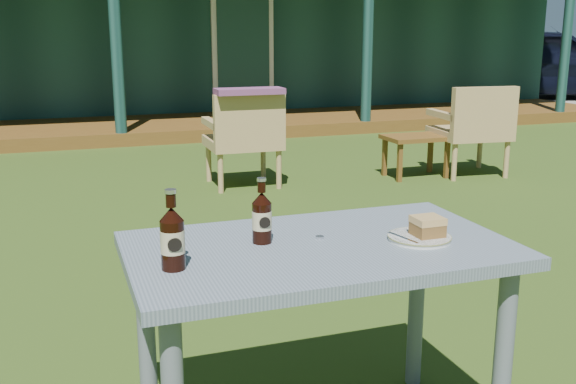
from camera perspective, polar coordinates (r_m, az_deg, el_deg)
name	(u,v)px	position (r m, az deg, el deg)	size (l,w,h in m)	color
ground	(211,283)	(3.81, -6.51, -7.65)	(80.00, 80.00, 0.00)	#334916
pavilion	(90,16)	(12.89, -16.39, 14.12)	(15.80, 8.30, 3.45)	#153833
car_near	(545,63)	(14.76, 20.91, 10.20)	(1.70, 4.23, 1.44)	black
cafe_table	(319,274)	(2.16, 2.64, -6.97)	(1.20, 0.70, 0.72)	slate
plate	(419,237)	(2.20, 11.07, -3.79)	(0.20, 0.20, 0.01)	silver
cake_slice	(428,226)	(2.20, 11.74, -2.84)	(0.09, 0.09, 0.06)	brown
fork	(403,238)	(2.16, 9.71, -3.86)	(0.01, 0.14, 0.00)	silver
cola_bottle_near	(262,217)	(2.12, -2.23, -2.13)	(0.06, 0.06, 0.21)	black
cola_bottle_far	(172,238)	(1.91, -9.76, -3.83)	(0.07, 0.07, 0.23)	black
bottle_cap	(320,237)	(2.18, 2.71, -3.85)	(0.03, 0.03, 0.01)	silver
armchair_left	(245,134)	(5.97, -3.67, 4.89)	(0.63, 0.59, 0.84)	tan
armchair_right	(474,126)	(6.66, 15.47, 5.44)	(0.70, 0.66, 0.87)	tan
floral_throw	(249,91)	(5.76, -3.29, 8.53)	(0.58, 0.23, 0.05)	#6F3962
side_table	(416,142)	(6.51, 10.80, 4.22)	(0.60, 0.40, 0.40)	brown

